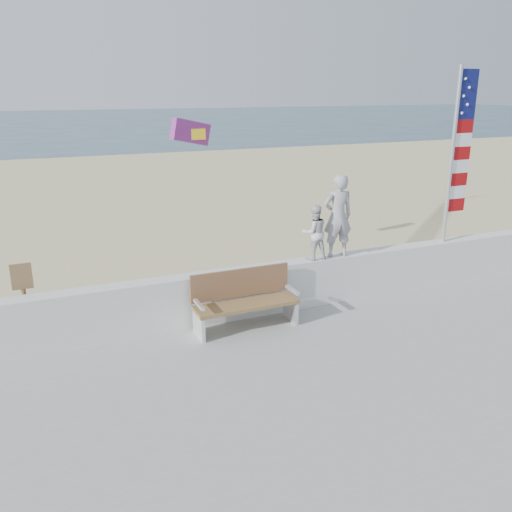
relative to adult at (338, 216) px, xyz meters
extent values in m
plane|color=#2A4455|center=(-1.96, -2.00, -1.86)|extent=(220.00, 220.00, 0.00)
cube|color=beige|center=(-1.96, 7.00, -1.82)|extent=(90.00, 40.00, 0.08)
cube|color=silver|center=(-1.96, 0.00, -1.23)|extent=(30.00, 0.35, 0.90)
imported|color=#99989D|center=(0.00, 0.00, 0.00)|extent=(0.62, 0.45, 1.56)
imported|color=silver|center=(-0.49, 0.00, -0.27)|extent=(0.53, 0.43, 1.03)
cube|color=olive|center=(-2.09, -0.55, -1.24)|extent=(1.80, 0.50, 0.06)
cube|color=brown|center=(-2.09, -0.28, -0.93)|extent=(1.80, 0.05, 0.50)
cube|color=white|center=(-2.94, -0.55, -1.48)|extent=(0.06, 0.50, 0.40)
cube|color=silver|center=(-2.94, -0.60, -1.08)|extent=(0.06, 0.45, 0.05)
cube|color=silver|center=(-1.24, -0.55, -1.48)|extent=(0.06, 0.50, 0.40)
cube|color=silver|center=(-1.24, -0.60, -1.08)|extent=(0.06, 0.45, 0.05)
cylinder|color=silver|center=(2.60, 0.00, 0.97)|extent=(0.08, 0.08, 3.50)
cube|color=#0F1451|center=(2.84, 0.00, 2.17)|extent=(0.44, 0.02, 0.95)
cube|color=#9E0A0C|center=(2.84, 0.00, -0.02)|extent=(0.44, 0.02, 0.26)
cube|color=white|center=(2.84, 0.00, 0.24)|extent=(0.44, 0.02, 0.26)
cube|color=#9E0A0C|center=(2.84, 0.00, 0.50)|extent=(0.44, 0.02, 0.26)
cube|color=white|center=(2.84, 0.00, 0.77)|extent=(0.44, 0.02, 0.26)
cube|color=#9E0A0C|center=(2.84, 0.00, 1.03)|extent=(0.44, 0.02, 0.26)
cube|color=white|center=(2.84, 0.00, 1.30)|extent=(0.44, 0.02, 0.26)
cube|color=#9E0A0C|center=(2.84, 0.00, 1.56)|extent=(0.44, 0.02, 0.26)
sphere|color=white|center=(2.72, -0.02, 1.82)|extent=(0.06, 0.06, 0.06)
sphere|color=white|center=(2.84, -0.02, 1.98)|extent=(0.06, 0.06, 0.06)
sphere|color=white|center=(2.72, -0.02, 2.14)|extent=(0.06, 0.06, 0.06)
sphere|color=white|center=(2.84, -0.02, 2.30)|extent=(0.06, 0.06, 0.06)
sphere|color=white|center=(2.72, -0.02, 2.46)|extent=(0.06, 0.06, 0.06)
cube|color=red|center=(-1.82, 3.30, 1.37)|extent=(0.96, 0.41, 0.64)
cube|color=yellow|center=(-1.67, 3.30, 1.32)|extent=(0.33, 0.25, 0.24)
cylinder|color=brown|center=(-5.53, 0.35, -1.18)|extent=(0.07, 0.07, 1.20)
cube|color=olive|center=(-5.53, 0.33, -0.53)|extent=(0.32, 0.03, 0.42)
camera|label=1|loc=(-5.33, -8.46, 2.29)|focal=38.00mm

